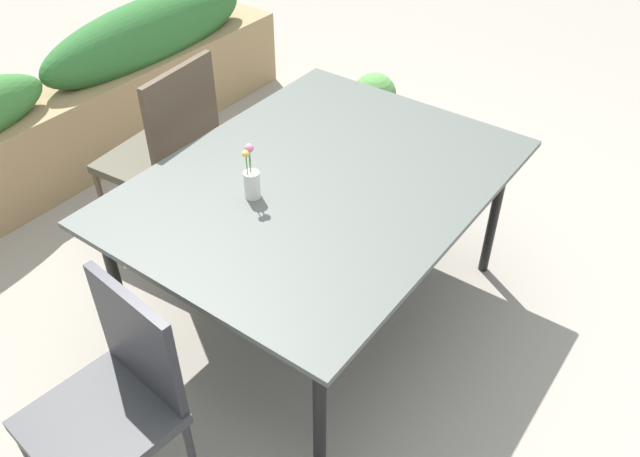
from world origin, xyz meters
TOP-DOWN VIEW (x-y plane):
  - ground_plane at (0.00, 0.00)m, footprint 12.00×12.00m
  - dining_table at (0.05, -0.01)m, footprint 1.54×1.18m
  - chair_end_left at (-1.01, -0.02)m, footprint 0.44×0.44m
  - chair_far_side at (0.04, 0.86)m, footprint 0.49×0.49m
  - flower_vase at (-0.19, 0.12)m, footprint 0.06×0.06m
  - planter_box at (0.05, 1.78)m, footprint 3.35×0.37m
  - potted_plant at (1.37, 0.55)m, footprint 0.26×0.26m

SIDE VIEW (x-z plane):
  - ground_plane at x=0.00m, z-range 0.00..0.00m
  - potted_plant at x=1.37m, z-range 0.01..0.48m
  - planter_box at x=0.05m, z-range -0.02..0.79m
  - chair_end_left at x=-1.01m, z-range 0.07..0.93m
  - chair_far_side at x=0.04m, z-range 0.05..1.00m
  - dining_table at x=0.05m, z-range 0.31..1.02m
  - flower_vase at x=-0.19m, z-range 0.67..0.90m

